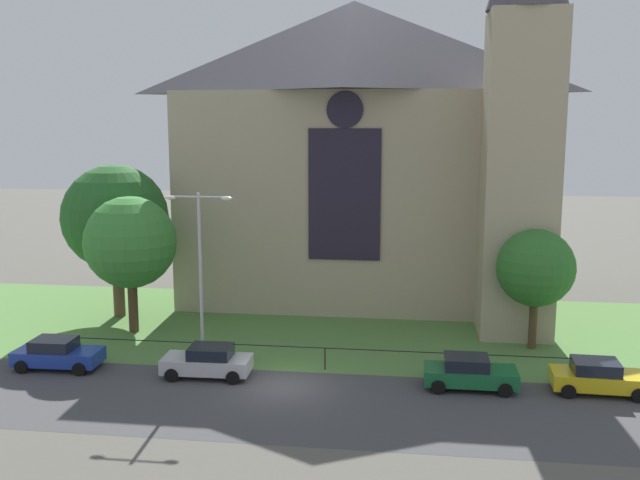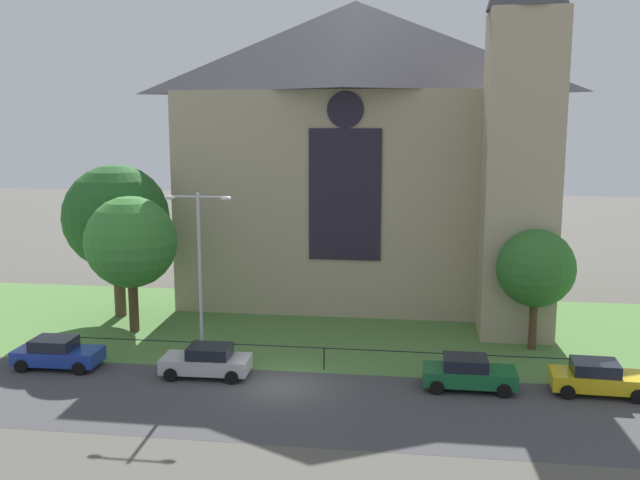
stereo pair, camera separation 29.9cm
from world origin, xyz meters
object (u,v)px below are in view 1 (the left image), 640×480
church_building (364,149)px  parked_car_green (469,373)px  streetlamp_near (200,258)px  parked_car_blue (57,354)px  parked_car_yellow (599,377)px  tree_left_near (130,242)px  tree_right_near (536,268)px  parked_car_silver (208,361)px  tree_left_far (115,218)px

church_building → parked_car_green: size_ratio=6.18×
streetlamp_near → parked_car_blue: 8.58m
church_building → parked_car_yellow: (11.82, -16.29, -9.53)m
parked_car_green → parked_car_blue: bearing=179.6°
tree_left_near → parked_car_green: tree_left_near is taller
parked_car_yellow → tree_right_near: bearing=109.3°
parked_car_silver → parked_car_blue: bearing=-2.5°
tree_left_far → streetlamp_near: (7.87, -8.14, -0.75)m
tree_left_far → church_building: bearing=24.8°
streetlamp_near → tree_left_near: bearing=138.4°
church_building → parked_car_blue: 23.56m
church_building → tree_left_near: size_ratio=3.28×
church_building → parked_car_yellow: size_ratio=6.11×
church_building → parked_car_green: church_building is taller
tree_left_far → tree_left_near: tree_left_far is taller
streetlamp_near → parked_car_yellow: streetlamp_near is taller
church_building → tree_right_near: church_building is taller
church_building → parked_car_blue: church_building is taller
tree_left_near → parked_car_green: (18.73, -6.54, -4.52)m
streetlamp_near → parked_car_silver: size_ratio=2.05×
parked_car_blue → parked_car_silver: bearing=-2.3°
streetlamp_near → parked_car_yellow: 19.40m
parked_car_green → parked_car_yellow: bearing=1.6°
parked_car_green → tree_right_near: bearing=58.9°
tree_right_near → tree_left_far: bearing=172.5°
tree_left_near → parked_car_yellow: bearing=-14.6°
streetlamp_near → church_building: bearing=65.1°
tree_left_near → parked_car_silver: tree_left_near is taller
tree_left_near → parked_car_silver: (6.40, -6.61, -4.52)m
church_building → parked_car_silver: 20.09m
tree_left_far → parked_car_blue: (0.88, -9.58, -5.49)m
church_building → tree_left_near: 16.84m
tree_left_far → tree_right_near: (24.72, -3.28, -1.82)m
tree_left_far → parked_car_silver: (8.60, -9.71, -5.49)m
tree_right_near → parked_car_silver: size_ratio=1.53×
parked_car_silver → parked_car_yellow: same height
streetlamp_near → parked_car_silver: (0.72, -1.57, -4.74)m
church_building → streetlamp_near: size_ratio=2.99×
parked_car_blue → parked_car_yellow: (25.77, 0.13, 0.00)m
parked_car_green → parked_car_yellow: 5.73m
streetlamp_near → parked_car_blue: size_ratio=2.05×
streetlamp_near → parked_car_silver: streetlamp_near is taller
tree_right_near → tree_left_near: tree_left_near is taller
tree_left_near → tree_right_near: bearing=-0.5°
tree_left_near → parked_car_blue: (-1.32, -6.48, -4.52)m
tree_left_far → parked_car_green: 23.68m
church_building → parked_car_silver: bearing=-110.6°
tree_left_far → tree_right_near: tree_left_far is taller
streetlamp_near → tree_left_far: bearing=134.0°
parked_car_silver → tree_left_near: bearing=-47.4°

